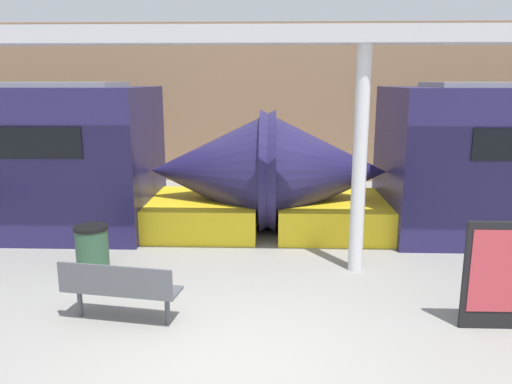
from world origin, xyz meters
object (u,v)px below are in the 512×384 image
object	(u,v)px
bench_near	(119,287)
trash_bin	(92,249)
poster_board	(500,275)
support_column_near	(360,162)

from	to	relation	value
bench_near	trash_bin	xyz separation A→B (m)	(-1.00, 1.76, -0.10)
poster_board	trash_bin	bearing A→B (deg)	163.86
trash_bin	poster_board	world-z (taller)	poster_board
bench_near	support_column_near	bearing A→B (deg)	39.63
trash_bin	support_column_near	bearing A→B (deg)	3.86
bench_near	trash_bin	distance (m)	2.03
poster_board	support_column_near	distance (m)	2.81
trash_bin	poster_board	bearing A→B (deg)	-16.14
bench_near	poster_board	distance (m)	5.04
bench_near	trash_bin	world-z (taller)	bench_near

